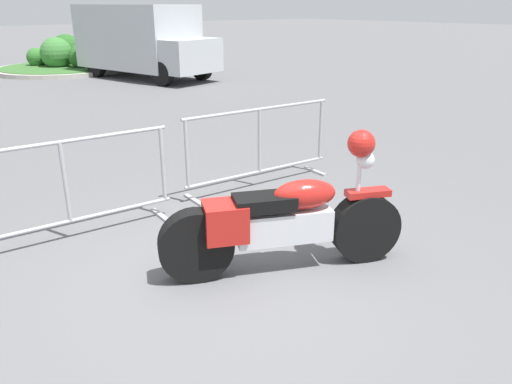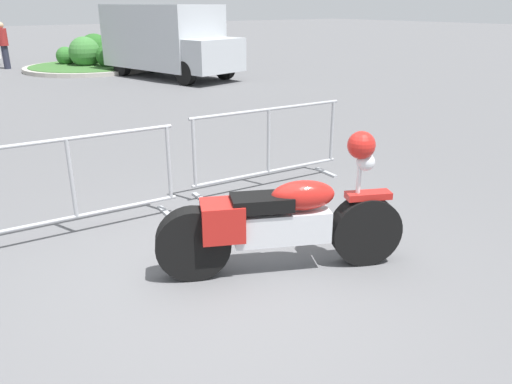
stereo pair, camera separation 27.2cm
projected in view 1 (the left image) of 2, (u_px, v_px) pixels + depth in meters
The scene contains 6 objects.
ground_plane at pixel (240, 283), 4.44m from camera, with size 120.00×120.00×0.00m, color #5B5B5E.
motorcycle at pixel (284, 220), 4.52m from camera, with size 2.13×1.17×1.29m.
crowd_barrier_near at pixel (66, 189), 5.09m from camera, with size 2.25×0.61×1.07m.
crowd_barrier_far at pixel (259, 146), 6.63m from camera, with size 2.25×0.61×1.07m.
delivery_van at pixel (142, 39), 16.28m from camera, with size 3.00×5.31×2.31m.
planter_island at pixel (62, 60), 18.55m from camera, with size 4.71×4.71×1.24m.
Camera 1 is at (-2.35, -3.08, 2.33)m, focal length 35.00 mm.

